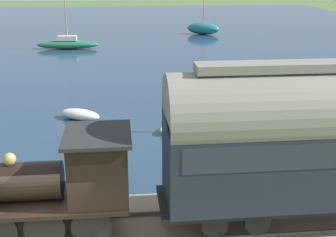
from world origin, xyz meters
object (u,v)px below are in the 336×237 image
rowboat_near_shore (180,125)px  sailboat_teal (203,28)px  steam_locomotive (61,178)px  passenger_coach (329,135)px  sailboat_green (68,44)px  rowboat_mid_harbor (80,114)px  sailboat_navy (335,121)px

rowboat_near_shore → sailboat_teal: bearing=-52.9°
steam_locomotive → sailboat_teal: size_ratio=0.68×
passenger_coach → sailboat_teal: (42.56, -3.98, -2.46)m
steam_locomotive → sailboat_green: sailboat_green is taller
sailboat_teal → rowboat_mid_harbor: (-30.71, 12.09, -0.43)m
sailboat_green → rowboat_near_shore: 25.64m
steam_locomotive → sailboat_teal: sailboat_teal is taller
sailboat_green → rowboat_mid_harbor: bearing=-169.8°
steam_locomotive → sailboat_navy: size_ratio=0.71×
steam_locomotive → passenger_coach: size_ratio=0.52×
sailboat_green → passenger_coach: bearing=-159.3°
steam_locomotive → sailboat_teal: (42.56, -11.67, -1.48)m
passenger_coach → rowboat_mid_harbor: bearing=34.4°
sailboat_teal → sailboat_green: (-8.42, 14.88, -0.21)m
sailboat_teal → steam_locomotive: bearing=-166.2°
steam_locomotive → rowboat_mid_harbor: bearing=2.0°
sailboat_green → sailboat_navy: (-26.20, -15.02, 0.29)m
passenger_coach → sailboat_navy: sailboat_navy is taller
sailboat_green → sailboat_navy: bearing=-147.1°
sailboat_teal → rowboat_near_shore: sailboat_teal is taller
passenger_coach → sailboat_green: bearing=17.7°
passenger_coach → sailboat_navy: size_ratio=1.35×
rowboat_mid_harbor → rowboat_near_shore: size_ratio=0.92×
rowboat_mid_harbor → sailboat_green: bearing=39.1°
sailboat_teal → passenger_coach: bearing=-156.2°
passenger_coach → sailboat_green: (34.14, 10.90, -2.67)m
steam_locomotive → sailboat_green: bearing=5.4°
sailboat_navy → rowboat_near_shore: size_ratio=2.71×
sailboat_green → rowboat_mid_harbor: sailboat_green is taller
rowboat_near_shore → rowboat_mid_harbor: bearing=26.3°
sailboat_green → rowboat_near_shore: sailboat_green is taller
sailboat_teal → sailboat_green: bearing=148.7°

